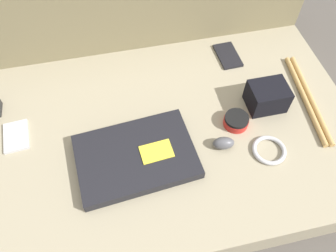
% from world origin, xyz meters
% --- Properties ---
extents(ground_plane, '(8.00, 8.00, 0.00)m').
position_xyz_m(ground_plane, '(0.00, 0.00, 0.00)').
color(ground_plane, '#4C4742').
extents(couch_seat, '(1.18, 0.75, 0.12)m').
position_xyz_m(couch_seat, '(0.00, 0.00, 0.06)').
color(couch_seat, gray).
rests_on(couch_seat, ground_plane).
extents(couch_backrest, '(1.18, 0.20, 0.48)m').
position_xyz_m(couch_backrest, '(0.00, 0.47, 0.24)').
color(couch_backrest, '#756B4C').
rests_on(couch_backrest, ground_plane).
extents(laptop, '(0.35, 0.26, 0.03)m').
position_xyz_m(laptop, '(-0.11, -0.08, 0.13)').
color(laptop, black).
rests_on(laptop, couch_seat).
extents(computer_mouse, '(0.07, 0.05, 0.04)m').
position_xyz_m(computer_mouse, '(0.14, -0.09, 0.14)').
color(computer_mouse, '#4C4C51').
rests_on(computer_mouse, couch_seat).
extents(speaker_puck, '(0.08, 0.08, 0.03)m').
position_xyz_m(speaker_puck, '(0.21, -0.02, 0.13)').
color(speaker_puck, red).
rests_on(speaker_puck, couch_seat).
extents(phone_silver, '(0.08, 0.11, 0.01)m').
position_xyz_m(phone_silver, '(-0.45, 0.07, 0.12)').
color(phone_silver, '#B7B7BC').
rests_on(phone_silver, couch_seat).
extents(phone_black, '(0.08, 0.13, 0.01)m').
position_xyz_m(phone_black, '(0.28, 0.27, 0.12)').
color(phone_black, black).
rests_on(phone_black, couch_seat).
extents(camera_pouch, '(0.12, 0.09, 0.08)m').
position_xyz_m(camera_pouch, '(0.32, 0.03, 0.16)').
color(camera_pouch, black).
rests_on(camera_pouch, couch_seat).
extents(cable_coil, '(0.10, 0.10, 0.01)m').
position_xyz_m(cable_coil, '(0.27, -0.14, 0.12)').
color(cable_coil, '#B2B2B7').
rests_on(cable_coil, couch_seat).
extents(drumstick_pair, '(0.07, 0.37, 0.02)m').
position_xyz_m(drumstick_pair, '(0.47, 0.02, 0.13)').
color(drumstick_pair, tan).
rests_on(drumstick_pair, couch_seat).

